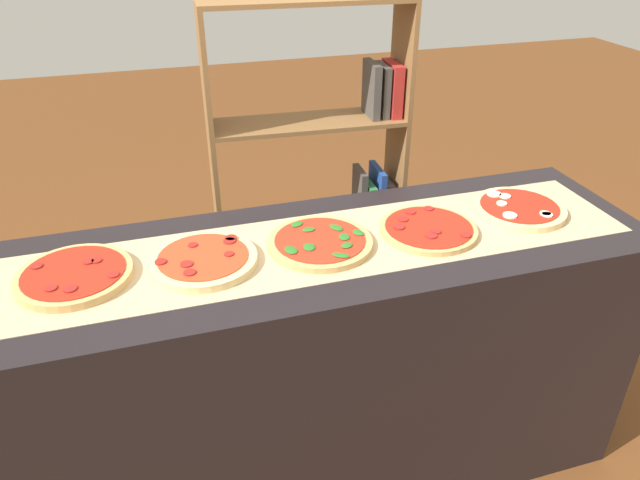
% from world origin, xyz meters
% --- Properties ---
extents(ground_plane, '(12.00, 12.00, 0.00)m').
position_xyz_m(ground_plane, '(0.00, 0.00, 0.00)').
color(ground_plane, brown).
extents(counter, '(2.00, 0.60, 0.92)m').
position_xyz_m(counter, '(0.00, 0.00, 0.46)').
color(counter, black).
rests_on(counter, ground_plane).
extents(parchment_paper, '(1.87, 0.38, 0.00)m').
position_xyz_m(parchment_paper, '(0.00, 0.00, 0.92)').
color(parchment_paper, tan).
rests_on(parchment_paper, counter).
extents(pizza_pepperoni_0, '(0.30, 0.30, 0.03)m').
position_xyz_m(pizza_pepperoni_0, '(-0.67, 0.02, 0.93)').
color(pizza_pepperoni_0, tan).
rests_on(pizza_pepperoni_0, parchment_paper).
extents(pizza_pepperoni_1, '(0.30, 0.30, 0.03)m').
position_xyz_m(pizza_pepperoni_1, '(-0.34, 0.00, 0.93)').
color(pizza_pepperoni_1, '#E5C17F').
rests_on(pizza_pepperoni_1, parchment_paper).
extents(pizza_spinach_2, '(0.31, 0.31, 0.03)m').
position_xyz_m(pizza_spinach_2, '(0.00, -0.00, 0.93)').
color(pizza_spinach_2, tan).
rests_on(pizza_spinach_2, parchment_paper).
extents(pizza_pepperoni_3, '(0.29, 0.29, 0.02)m').
position_xyz_m(pizza_pepperoni_3, '(0.34, -0.02, 0.93)').
color(pizza_pepperoni_3, tan).
rests_on(pizza_pepperoni_3, parchment_paper).
extents(pizza_mozzarella_4, '(0.29, 0.29, 0.03)m').
position_xyz_m(pizza_mozzarella_4, '(0.67, 0.02, 0.93)').
color(pizza_mozzarella_4, '#E5C17F').
rests_on(pizza_mozzarella_4, parchment_paper).
extents(bookshelf, '(0.85, 0.30, 1.47)m').
position_xyz_m(bookshelf, '(0.32, 0.89, 0.67)').
color(bookshelf, brown).
rests_on(bookshelf, ground_plane).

